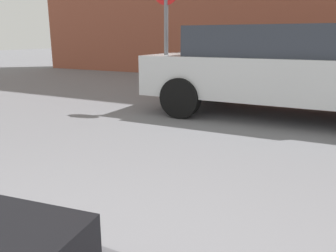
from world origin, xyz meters
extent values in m
cube|color=silver|center=(0.11, 5.00, 0.64)|extent=(4.33, 1.88, 0.64)
cube|color=#2D333D|center=(-0.14, 4.99, 1.19)|extent=(2.44, 1.63, 0.46)
cylinder|color=black|center=(-1.33, 5.82, 0.32)|extent=(0.64, 0.23, 0.64)
cylinder|color=black|center=(-1.30, 4.12, 0.32)|extent=(0.64, 0.23, 0.64)
cylinder|color=slate|center=(-1.71, 4.43, 1.12)|extent=(0.07, 0.07, 2.25)
camera|label=1|loc=(0.98, -0.69, 1.24)|focal=36.49mm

